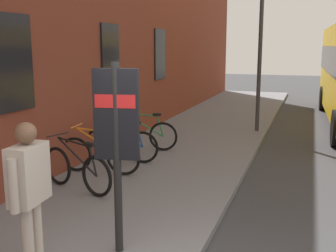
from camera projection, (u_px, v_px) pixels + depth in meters
name	position (u px, v px, depth m)	size (l,w,h in m)	color
ground	(297.00, 163.00, 9.60)	(60.00, 60.00, 0.00)	#38383A
sidewalk_pavement	(203.00, 135.00, 12.33)	(24.00, 3.50, 0.12)	slate
bicycle_leaning_wall	(77.00, 169.00, 7.40)	(0.69, 1.70, 0.97)	black
bicycle_nearest_sign	(99.00, 155.00, 8.41)	(0.48, 1.77, 0.97)	black
bicycle_far_end	(121.00, 144.00, 9.27)	(0.48, 1.77, 0.97)	black
bicycle_by_door	(143.00, 134.00, 10.32)	(0.48, 1.76, 0.97)	black
transit_info_sign	(116.00, 127.00, 4.98)	(0.18, 0.56, 2.40)	black
pedestrian_crossing_street	(29.00, 184.00, 4.52)	(0.66, 0.30, 1.77)	#B2A599
street_lamp	(261.00, 35.00, 12.18)	(0.28, 0.28, 4.79)	#333338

